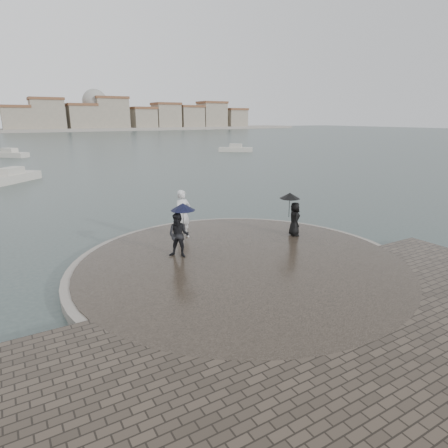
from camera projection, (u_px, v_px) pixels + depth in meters
ground at (307, 309)px, 11.04m from camera, size 400.00×400.00×0.00m
kerb_ring at (242, 266)px, 13.90m from camera, size 12.50×12.50×0.32m
quay_tip at (242, 265)px, 13.89m from camera, size 11.90×11.90×0.36m
statue at (183, 214)px, 16.25m from camera, size 0.86×0.66×2.11m
visitor_left at (180, 229)px, 13.99m from camera, size 1.24×1.08×2.04m
visitor_right at (293, 212)px, 16.53m from camera, size 1.08×0.99×1.95m
boats at (105, 158)px, 49.26m from camera, size 38.21×29.86×1.50m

